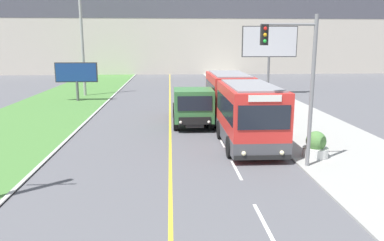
% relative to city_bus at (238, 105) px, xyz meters
% --- Properties ---
extents(city_bus, '(2.70, 12.62, 3.20)m').
position_rel_city_bus_xyz_m(city_bus, '(0.00, 0.00, 0.00)').
color(city_bus, red).
rests_on(city_bus, ground_plane).
extents(dump_truck, '(2.45, 6.84, 2.45)m').
position_rel_city_bus_xyz_m(dump_truck, '(-2.53, 1.87, -0.38)').
color(dump_truck, black).
rests_on(dump_truck, ground_plane).
extents(utility_pole_far, '(1.80, 0.28, 10.62)m').
position_rel_city_bus_xyz_m(utility_pole_far, '(-12.38, 16.13, 3.74)').
color(utility_pole_far, '#9E9E99').
rests_on(utility_pole_far, ground_plane).
extents(traffic_light_mast, '(2.28, 0.32, 6.30)m').
position_rel_city_bus_xyz_m(traffic_light_mast, '(1.23, -6.55, 2.37)').
color(traffic_light_mast, slate).
rests_on(traffic_light_mast, ground_plane).
extents(billboard_large, '(5.50, 0.24, 6.78)m').
position_rel_city_bus_xyz_m(billboard_large, '(5.93, 15.78, 3.46)').
color(billboard_large, '#59595B').
rests_on(billboard_large, ground_plane).
extents(billboard_small, '(3.71, 0.24, 3.47)m').
position_rel_city_bus_xyz_m(billboard_small, '(-12.27, 12.60, 0.85)').
color(billboard_small, '#59595B').
rests_on(billboard_small, ground_plane).
extents(planter_round_near, '(1.13, 1.13, 1.20)m').
position_rel_city_bus_xyz_m(planter_round_near, '(2.66, -5.35, -1.02)').
color(planter_round_near, silver).
rests_on(planter_round_near, sidewalk_right).
extents(planter_round_second, '(1.11, 1.11, 1.22)m').
position_rel_city_bus_xyz_m(planter_round_second, '(2.60, 0.05, -1.01)').
color(planter_round_second, silver).
rests_on(planter_round_second, sidewalk_right).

